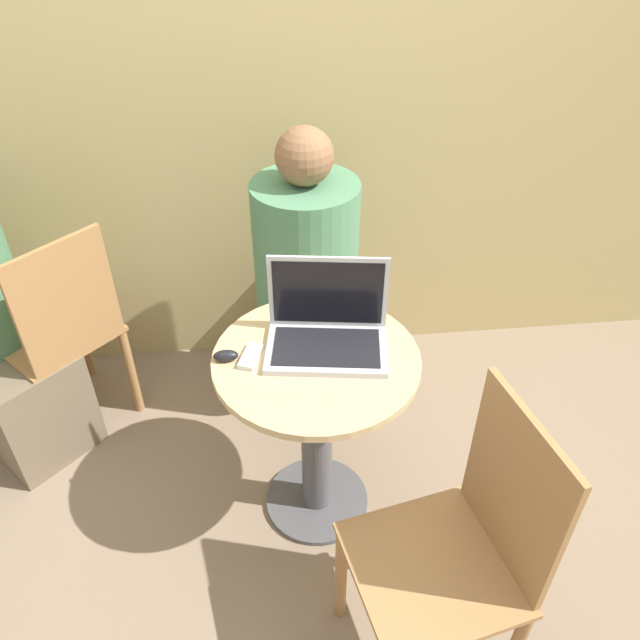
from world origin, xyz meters
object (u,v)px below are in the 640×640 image
Objects in this scene: laptop at (327,328)px; cell_phone at (250,356)px; person_seated at (307,295)px; chair_empty at (458,553)px.

laptop is 3.28× the size of cell_phone.
cell_phone is 0.10× the size of person_seated.
cell_phone is 0.13× the size of chair_empty.
chair_empty is 0.78× the size of person_seated.
chair_empty is at bearing -65.47° from laptop.
laptop reaches higher than cell_phone.
laptop is 0.42× the size of chair_empty.
person_seated is (-0.29, 1.16, 0.02)m from chair_empty.
laptop is 0.24m from cell_phone.
chair_empty is at bearing -76.12° from person_seated.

